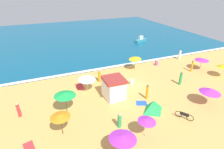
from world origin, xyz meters
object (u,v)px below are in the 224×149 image
at_px(beach_umbrella_6, 135,58).
at_px(parked_bicycle, 184,116).
at_px(beach_umbrella_8, 65,94).
at_px(beachgoer_8, 181,79).
at_px(lifeguard_cabana, 114,88).
at_px(beachgoer_2, 119,121).
at_px(beach_tent, 153,106).
at_px(beachgoer_7, 18,110).
at_px(beachgoer_4, 157,63).
at_px(beachgoer_9, 100,76).
at_px(beachgoer_3, 192,66).
at_px(beach_umbrella_2, 202,59).
at_px(small_boat_0, 141,40).
at_px(beachgoer_10, 132,82).
at_px(beach_umbrella_1, 147,120).
at_px(beachgoer_6, 180,55).
at_px(beach_umbrella_3, 210,91).
at_px(beachgoer_1, 147,92).
at_px(beach_umbrella_5, 60,116).
at_px(beach_umbrella_0, 87,78).
at_px(beach_umbrella_7, 123,137).

height_order(beach_umbrella_6, parked_bicycle, beach_umbrella_6).
xyz_separation_m(beach_umbrella_8, beachgoer_8, (15.08, 0.01, -1.26)).
relative_size(lifeguard_cabana, beachgoer_2, 1.65).
height_order(beach_tent, parked_bicycle, beach_tent).
bearing_deg(beachgoer_7, lifeguard_cabana, -2.58).
xyz_separation_m(beachgoer_4, beachgoer_9, (-10.64, -1.77, 0.43)).
bearing_deg(beachgoer_3, beach_umbrella_2, 1.15).
bearing_deg(beach_umbrella_6, beachgoer_9, -165.92).
relative_size(beachgoer_9, small_boat_0, 0.53).
relative_size(beachgoer_7, beachgoer_10, 1.81).
relative_size(beach_umbrella_1, beachgoer_6, 1.18).
bearing_deg(beach_umbrella_3, lifeguard_cabana, 150.41).
bearing_deg(beachgoer_1, beach_umbrella_2, 17.24).
height_order(beach_umbrella_2, beachgoer_7, beach_umbrella_2).
distance_m(lifeguard_cabana, beachgoer_4, 12.02).
bearing_deg(small_boat_0, beach_umbrella_5, -133.40).
height_order(beach_umbrella_2, beachgoer_1, beach_umbrella_2).
relative_size(beach_umbrella_0, beachgoer_2, 1.83).
relative_size(beachgoer_6, beachgoer_10, 1.93).
distance_m(beach_umbrella_7, beachgoer_1, 8.48).
height_order(beach_umbrella_6, beachgoer_1, beach_umbrella_6).
relative_size(beach_umbrella_2, beach_umbrella_3, 1.02).
relative_size(beach_umbrella_8, beachgoer_1, 1.68).
bearing_deg(beachgoer_4, beach_umbrella_3, -95.71).
bearing_deg(beach_umbrella_1, beachgoer_1, 56.75).
relative_size(beach_umbrella_2, beachgoer_8, 1.41).
bearing_deg(beach_umbrella_7, beachgoer_1, 44.80).
distance_m(beach_umbrella_3, beach_umbrella_8, 15.54).
xyz_separation_m(beach_umbrella_7, beachgoer_1, (5.97, 5.93, -1.02)).
bearing_deg(small_boat_0, beachgoer_3, -92.60).
distance_m(beach_tent, beachgoer_9, 8.88).
bearing_deg(beachgoer_6, beach_umbrella_8, -161.12).
distance_m(beach_tent, beachgoer_1, 2.32).
bearing_deg(beachgoer_1, beach_umbrella_0, 143.94).
height_order(lifeguard_cabana, beach_umbrella_1, lifeguard_cabana).
relative_size(beach_umbrella_0, beach_umbrella_6, 1.13).
xyz_separation_m(beach_umbrella_1, beachgoer_10, (3.20, 8.64, -1.46)).
xyz_separation_m(lifeguard_cabana, beachgoer_8, (9.45, -0.54, -0.42)).
relative_size(beach_tent, beachgoer_7, 1.30).
bearing_deg(beachgoer_1, beachgoer_6, 34.78).
xyz_separation_m(beach_umbrella_8, beachgoer_4, (15.95, 6.65, -1.75)).
distance_m(beachgoer_3, small_boat_0, 16.75).
relative_size(beachgoer_1, beachgoer_3, 1.02).
relative_size(beach_umbrella_8, beachgoer_10, 3.48).
xyz_separation_m(beach_umbrella_7, parked_bicycle, (7.53, 1.51, -1.54)).
xyz_separation_m(beach_umbrella_0, beachgoer_1, (5.98, -4.35, -0.90)).
bearing_deg(beach_umbrella_1, lifeguard_cabana, 91.91).
xyz_separation_m(beachgoer_6, beachgoer_9, (-16.01, -2.42, 0.02)).
distance_m(beach_umbrella_6, beach_umbrella_8, 13.34).
bearing_deg(beach_umbrella_6, beach_umbrella_7, -122.13).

